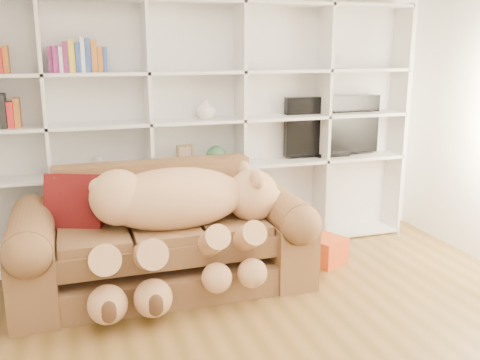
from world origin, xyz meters
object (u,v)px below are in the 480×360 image
object	(u,v)px
teddy_bear	(179,213)
gift_box	(326,251)
sofa	(163,243)
tv	(332,127)

from	to	relation	value
teddy_bear	gift_box	bearing A→B (deg)	-0.05
sofa	tv	distance (m)	2.20
tv	teddy_bear	bearing A→B (deg)	-153.23
sofa	gift_box	xyz separation A→B (m)	(1.53, -0.01, -0.26)
gift_box	tv	world-z (taller)	tv
teddy_bear	tv	world-z (taller)	tv
sofa	tv	size ratio (longest dim) A/B	2.27
gift_box	tv	xyz separation A→B (m)	(0.39, 0.73, 1.05)
teddy_bear	gift_box	world-z (taller)	teddy_bear
gift_box	teddy_bear	bearing A→B (deg)	-172.46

